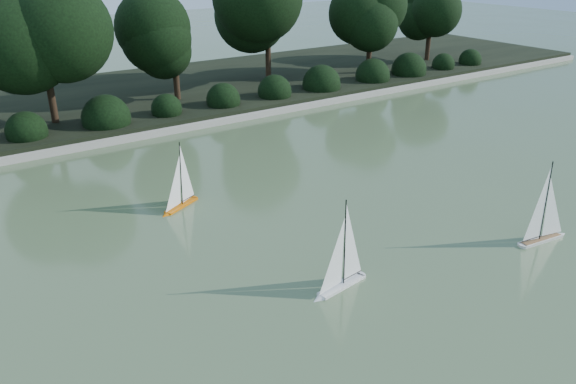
# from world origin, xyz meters

# --- Properties ---
(ground) EXTENTS (80.00, 80.00, 0.00)m
(ground) POSITION_xyz_m (0.00, 0.00, 0.00)
(ground) COLOR #425634
(ground) RESTS_ON ground
(pond_coping) EXTENTS (40.00, 0.35, 0.18)m
(pond_coping) POSITION_xyz_m (0.00, 9.00, 0.09)
(pond_coping) COLOR gray
(pond_coping) RESTS_ON ground
(far_bank) EXTENTS (40.00, 8.00, 0.30)m
(far_bank) POSITION_xyz_m (0.00, 13.00, 0.15)
(far_bank) COLOR black
(far_bank) RESTS_ON ground
(tree_line) EXTENTS (26.31, 3.93, 4.39)m
(tree_line) POSITION_xyz_m (1.23, 11.44, 2.64)
(tree_line) COLOR black
(tree_line) RESTS_ON ground
(shrub_hedge) EXTENTS (29.10, 1.10, 1.10)m
(shrub_hedge) POSITION_xyz_m (0.00, 9.90, 0.45)
(shrub_hedge) COLOR black
(shrub_hedge) RESTS_ON ground
(sailboat_white_a) EXTENTS (1.16, 0.34, 1.58)m
(sailboat_white_a) POSITION_xyz_m (-1.41, 0.03, 0.25)
(sailboat_white_a) COLOR silver
(sailboat_white_a) RESTS_ON ground
(sailboat_white_b) EXTENTS (1.20, 0.33, 1.64)m
(sailboat_white_b) POSITION_xyz_m (2.71, -0.86, 0.25)
(sailboat_white_b) COLOR beige
(sailboat_white_b) RESTS_ON ground
(sailboat_orange) EXTENTS (1.03, 0.62, 1.48)m
(sailboat_orange) POSITION_xyz_m (-2.24, 4.18, 0.23)
(sailboat_orange) COLOR #CE6006
(sailboat_orange) RESTS_ON ground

